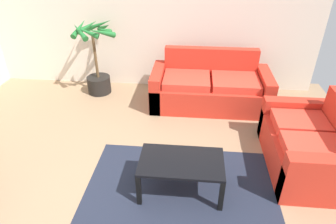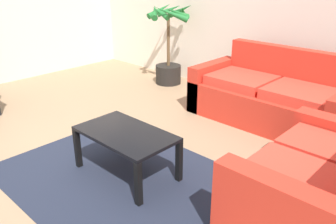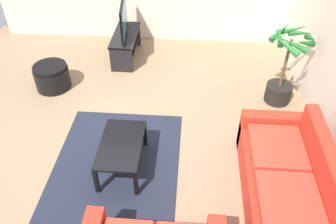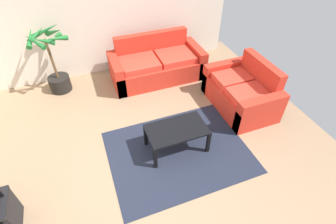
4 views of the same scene
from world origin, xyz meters
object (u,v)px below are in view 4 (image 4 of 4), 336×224
(couch_main, at_px, (157,65))
(potted_palm, at_px, (55,66))
(coffee_table, at_px, (177,131))
(couch_loveseat, at_px, (242,93))

(couch_main, distance_m, potted_palm, 2.06)
(coffee_table, bearing_deg, couch_loveseat, 20.10)
(couch_loveseat, height_order, coffee_table, couch_loveseat)
(couch_main, distance_m, coffee_table, 2.09)
(couch_main, bearing_deg, coffee_table, -100.36)
(couch_loveseat, relative_size, coffee_table, 1.51)
(couch_main, height_order, potted_palm, potted_palm)
(couch_main, xyz_separation_m, couch_loveseat, (1.18, -1.49, -0.00))
(coffee_table, relative_size, potted_palm, 0.70)
(coffee_table, bearing_deg, potted_palm, 125.29)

